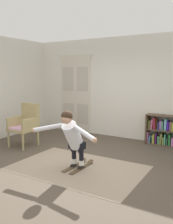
{
  "coord_description": "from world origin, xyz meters",
  "views": [
    {
      "loc": [
        2.73,
        -4.02,
        1.83
      ],
      "look_at": [
        0.1,
        0.36,
        1.05
      ],
      "focal_mm": 39.29,
      "sensor_mm": 36.0,
      "label": 1
    }
  ],
  "objects_px": {
    "bookshelf": "(172,132)",
    "skis_pair": "(79,166)",
    "person_skier": "(72,135)",
    "wicker_chair": "(25,124)"
  },
  "relations": [
    {
      "from": "bookshelf",
      "to": "skis_pair",
      "type": "bearing_deg",
      "value": -116.8
    },
    {
      "from": "bookshelf",
      "to": "person_skier",
      "type": "relative_size",
      "value": 0.93
    },
    {
      "from": "skis_pair",
      "to": "person_skier",
      "type": "height_order",
      "value": "person_skier"
    },
    {
      "from": "bookshelf",
      "to": "wicker_chair",
      "type": "xyz_separation_m",
      "value": [
        -3.26,
        -1.93,
        0.22
      ]
    },
    {
      "from": "wicker_chair",
      "to": "skis_pair",
      "type": "height_order",
      "value": "wicker_chair"
    },
    {
      "from": "wicker_chair",
      "to": "skis_pair",
      "type": "bearing_deg",
      "value": -15.8
    },
    {
      "from": "skis_pair",
      "to": "person_skier",
      "type": "bearing_deg",
      "value": -91.99
    },
    {
      "from": "wicker_chair",
      "to": "skis_pair",
      "type": "distance_m",
      "value": 2.15
    },
    {
      "from": "bookshelf",
      "to": "person_skier",
      "type": "bearing_deg",
      "value": -115.12
    },
    {
      "from": "bookshelf",
      "to": "skis_pair",
      "type": "relative_size",
      "value": 1.78
    }
  ]
}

